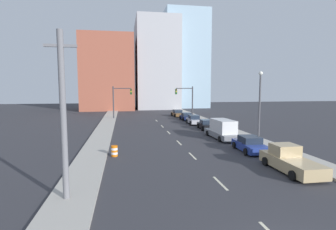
# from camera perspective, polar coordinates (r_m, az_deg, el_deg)

# --- Properties ---
(sidewalk_left) EXTENTS (2.54, 97.51, 0.17)m
(sidewalk_left) POSITION_cam_1_polar(r_m,az_deg,el_deg) (56.20, -12.42, -0.26)
(sidewalk_left) COLOR #ADA89E
(sidewalk_left) RESTS_ON ground
(sidewalk_right) EXTENTS (2.54, 97.51, 0.17)m
(sidewalk_right) POSITION_cam_1_polar(r_m,az_deg,el_deg) (57.99, 4.96, 0.05)
(sidewalk_right) COLOR #ADA89E
(sidewalk_right) RESTS_ON ground
(lane_stripe_at_8m) EXTENTS (0.16, 2.40, 0.01)m
(lane_stripe_at_8m) POSITION_cam_1_polar(r_m,az_deg,el_deg) (17.27, 11.30, -14.33)
(lane_stripe_at_8m) COLOR beige
(lane_stripe_at_8m) RESTS_ON ground
(lane_stripe_at_15m) EXTENTS (0.16, 2.40, 0.01)m
(lane_stripe_at_15m) POSITION_cam_1_polar(r_m,az_deg,el_deg) (23.40, 5.34, -8.85)
(lane_stripe_at_15m) COLOR beige
(lane_stripe_at_15m) RESTS_ON ground
(lane_stripe_at_20m) EXTENTS (0.16, 2.40, 0.01)m
(lane_stripe_at_20m) POSITION_cam_1_polar(r_m,az_deg,el_deg) (28.77, 2.41, -6.04)
(lane_stripe_at_20m) COLOR beige
(lane_stripe_at_20m) RESTS_ON ground
(lane_stripe_at_27m) EXTENTS (0.16, 2.40, 0.01)m
(lane_stripe_at_27m) POSITION_cam_1_polar(r_m,az_deg,el_deg) (35.22, 0.14, -3.84)
(lane_stripe_at_27m) COLOR beige
(lane_stripe_at_27m) RESTS_ON ground
(lane_stripe_at_33m) EXTENTS (0.16, 2.40, 0.01)m
(lane_stripe_at_33m) POSITION_cam_1_polar(r_m,az_deg,el_deg) (40.90, -1.25, -2.48)
(lane_stripe_at_33m) COLOR beige
(lane_stripe_at_33m) RESTS_ON ground
(lane_stripe_at_40m) EXTENTS (0.16, 2.40, 0.01)m
(lane_stripe_at_40m) POSITION_cam_1_polar(r_m,az_deg,el_deg) (48.14, -2.53, -1.22)
(lane_stripe_at_40m) COLOR beige
(lane_stripe_at_40m) RESTS_ON ground
(building_brick_left) EXTENTS (14.00, 16.00, 20.12)m
(building_brick_left) POSITION_cam_1_polar(r_m,az_deg,el_deg) (76.46, -12.87, 8.81)
(building_brick_left) COLOR #9E513D
(building_brick_left) RESTS_ON ground
(building_office_center) EXTENTS (12.00, 20.00, 25.74)m
(building_office_center) POSITION_cam_1_polar(r_m,az_deg,el_deg) (81.12, -2.72, 10.76)
(building_office_center) COLOR #A8A8AD
(building_office_center) RESTS_ON ground
(building_glass_right) EXTENTS (13.00, 20.00, 29.11)m
(building_glass_right) POSITION_cam_1_polar(r_m,az_deg,el_deg) (86.76, 3.06, 11.55)
(building_glass_right) COLOR #99B7CC
(building_glass_right) RESTS_ON ground
(traffic_signal_left) EXTENTS (3.67, 0.35, 6.30)m
(traffic_signal_left) POSITION_cam_1_polar(r_m,az_deg,el_deg) (51.30, -10.71, 3.62)
(traffic_signal_left) COLOR #38383D
(traffic_signal_left) RESTS_ON ground
(traffic_signal_right) EXTENTS (3.67, 0.35, 6.30)m
(traffic_signal_right) POSITION_cam_1_polar(r_m,az_deg,el_deg) (52.85, 4.31, 3.77)
(traffic_signal_right) COLOR #38383D
(traffic_signal_right) RESTS_ON ground
(utility_pole_left_near) EXTENTS (1.60, 0.32, 8.84)m
(utility_pole_left_near) POSITION_cam_1_polar(r_m,az_deg,el_deg) (14.39, -21.85, -0.12)
(utility_pole_left_near) COLOR slate
(utility_pole_left_near) RESTS_ON ground
(traffic_barrel) EXTENTS (0.56, 0.56, 0.95)m
(traffic_barrel) POSITION_cam_1_polar(r_m,az_deg,el_deg) (23.54, -11.59, -7.67)
(traffic_barrel) COLOR orange
(traffic_barrel) RESTS_ON ground
(street_lamp) EXTENTS (0.44, 0.44, 7.77)m
(street_lamp) POSITION_cam_1_polar(r_m,az_deg,el_deg) (30.50, 19.34, 2.91)
(street_lamp) COLOR #4C4C51
(street_lamp) RESTS_ON ground
(pickup_truck_tan) EXTENTS (2.30, 5.39, 1.81)m
(pickup_truck_tan) POSITION_cam_1_polar(r_m,az_deg,el_deg) (20.97, 24.98, -9.03)
(pickup_truck_tan) COLOR tan
(pickup_truck_tan) RESTS_ON ground
(sedan_blue) EXTENTS (2.35, 4.59, 1.44)m
(sedan_blue) POSITION_cam_1_polar(r_m,az_deg,el_deg) (25.98, 17.36, -6.13)
(sedan_blue) COLOR navy
(sedan_blue) RESTS_ON ground
(box_truck_gray) EXTENTS (2.59, 6.33, 2.27)m
(box_truck_gray) POSITION_cam_1_polar(r_m,az_deg,el_deg) (31.63, 11.77, -3.13)
(box_truck_gray) COLOR slate
(box_truck_gray) RESTS_ON ground
(sedan_black) EXTENTS (2.27, 4.50, 1.40)m
(sedan_black) POSITION_cam_1_polar(r_m,az_deg,el_deg) (38.36, 8.39, -2.13)
(sedan_black) COLOR black
(sedan_black) RESTS_ON ground
(sedan_silver) EXTENTS (2.11, 4.44, 1.50)m
(sedan_silver) POSITION_cam_1_polar(r_m,az_deg,el_deg) (43.61, 5.66, -1.08)
(sedan_silver) COLOR #B2B2BC
(sedan_silver) RESTS_ON ground
(sedan_navy) EXTENTS (2.03, 4.30, 1.37)m
(sedan_navy) POSITION_cam_1_polar(r_m,az_deg,el_deg) (49.09, 4.02, -0.37)
(sedan_navy) COLOR #141E47
(sedan_navy) RESTS_ON ground
(sedan_brown) EXTENTS (2.28, 4.63, 1.40)m
(sedan_brown) POSITION_cam_1_polar(r_m,az_deg,el_deg) (55.24, 2.08, 0.36)
(sedan_brown) COLOR brown
(sedan_brown) RESTS_ON ground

